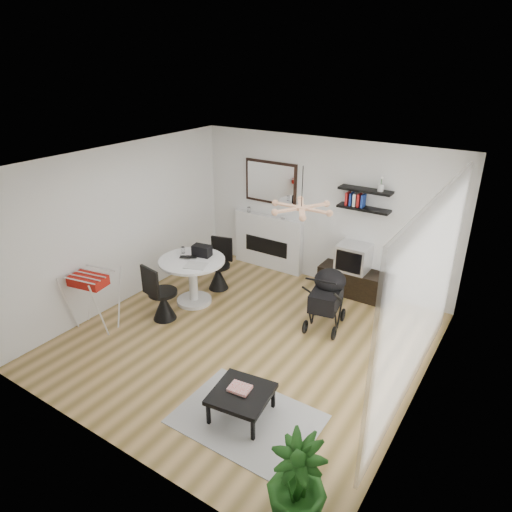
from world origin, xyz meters
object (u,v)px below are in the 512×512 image
Objects in this scene: drying_rack at (94,299)px; stroller at (327,300)px; crt_tv at (354,257)px; tv_console at (354,282)px; fireplace at (268,235)px; coffee_table at (241,395)px; potted_plant at (297,483)px; dining_table at (193,274)px.

drying_rack is 0.94× the size of stroller.
tv_console is at bearing 3.26° from crt_tv.
tv_console is at bearing 37.10° from drying_rack.
fireplace is 1.69× the size of tv_console.
potted_plant reaches higher than coffee_table.
potted_plant is at bearing -74.60° from tv_console.
tv_console is at bearing 105.40° from potted_plant.
coffee_table is 1.47m from potted_plant.
stroller is at bearing 90.78° from coffee_table.
coffee_table is at bearing -89.43° from tv_console.
dining_table is at bearing -140.44° from crt_tv.
crt_tv is 0.56× the size of potted_plant.
coffee_table is at bearing -38.57° from dining_table.
tv_console is 4.62m from potted_plant.
drying_rack is at bearing -155.38° from stroller.
coffee_table is 0.77× the size of potted_plant.
dining_table is 1.48× the size of coffee_table.
drying_rack is (-0.77, -1.46, -0.03)m from dining_table.
crt_tv is (-0.06, -0.00, 0.48)m from tv_console.
tv_console is 1.25× the size of stroller.
crt_tv is 4.63m from potted_plant.
fireplace is at bearing 62.17° from drying_rack.
stroller is (0.06, -1.19, -0.28)m from crt_tv.
fireplace is at bearing 117.42° from coffee_table.
tv_console is 1.21m from stroller.
drying_rack is 0.98× the size of potted_plant.
drying_rack is (-3.00, -3.26, 0.27)m from tv_console.
stroller is at bearing -87.10° from crt_tv.
drying_rack is at bearing -107.55° from fireplace.
stroller is (2.23, 0.60, -0.10)m from dining_table.
crt_tv is 1.23m from stroller.
potted_plant is (3.14, -4.61, -0.19)m from fireplace.
potted_plant reaches higher than drying_rack.
crt_tv is (1.86, -0.16, 0.03)m from fireplace.
tv_console is 3.61m from coffee_table.
tv_console is at bearing 80.29° from stroller.
crt_tv reaches higher than tv_console.
coffee_table is (3.03, -0.35, -0.19)m from drying_rack.
tv_console is 1.30× the size of potted_plant.
stroller is at bearing 110.61° from potted_plant.
dining_table is at bearing 141.43° from coffee_table.
tv_console is 1.33× the size of drying_rack.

